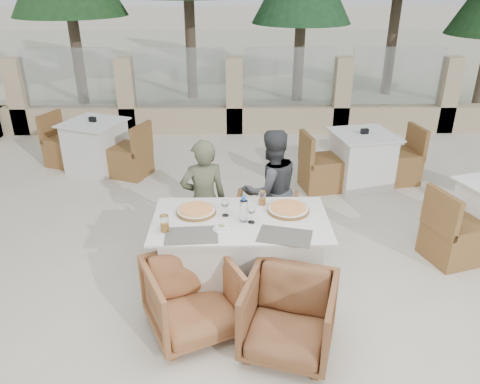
{
  "coord_description": "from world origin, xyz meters",
  "views": [
    {
      "loc": [
        -0.03,
        -3.82,
        2.81
      ],
      "look_at": [
        0.03,
        0.2,
        0.9
      ],
      "focal_mm": 35.0,
      "sensor_mm": 36.0,
      "label": 1
    }
  ],
  "objects_px": {
    "pizza_left": "(196,211)",
    "diner_left": "(204,200)",
    "bg_table_b": "(361,160)",
    "armchair_far_right": "(266,226)",
    "diner_right": "(271,190)",
    "dining_table": "(241,255)",
    "olive_dish": "(221,227)",
    "beer_glass_left": "(165,223)",
    "wine_glass_near": "(251,213)",
    "pizza_right": "(288,209)",
    "armchair_near_right": "(289,317)",
    "armchair_near_left": "(192,298)",
    "wine_glass_centre": "(225,207)",
    "beer_glass_right": "(262,198)",
    "water_bottle": "(244,209)",
    "bg_table_a": "(96,146)",
    "armchair_far_left": "(193,225)"
  },
  "relations": [
    {
      "from": "diner_left",
      "to": "bg_table_b",
      "type": "xyz_separation_m",
      "value": [
        2.12,
        1.8,
        -0.27
      ]
    },
    {
      "from": "wine_glass_centre",
      "to": "armchair_near_left",
      "type": "height_order",
      "value": "wine_glass_centre"
    },
    {
      "from": "wine_glass_near",
      "to": "beer_glass_left",
      "type": "height_order",
      "value": "wine_glass_near"
    },
    {
      "from": "bg_table_b",
      "to": "pizza_left",
      "type": "bearing_deg",
      "value": -144.34
    },
    {
      "from": "pizza_left",
      "to": "bg_table_b",
      "type": "relative_size",
      "value": 0.22
    },
    {
      "from": "beer_glass_left",
      "to": "diner_right",
      "type": "relative_size",
      "value": 0.11
    },
    {
      "from": "pizza_left",
      "to": "diner_right",
      "type": "height_order",
      "value": "diner_right"
    },
    {
      "from": "diner_left",
      "to": "armchair_far_right",
      "type": "bearing_deg",
      "value": 170.29
    },
    {
      "from": "wine_glass_centre",
      "to": "armchair_near_left",
      "type": "xyz_separation_m",
      "value": [
        -0.27,
        -0.63,
        -0.53
      ]
    },
    {
      "from": "beer_glass_left",
      "to": "olive_dish",
      "type": "bearing_deg",
      "value": 2.09
    },
    {
      "from": "beer_glass_right",
      "to": "pizza_left",
      "type": "bearing_deg",
      "value": -165.35
    },
    {
      "from": "olive_dish",
      "to": "armchair_near_left",
      "type": "distance_m",
      "value": 0.64
    },
    {
      "from": "dining_table",
      "to": "bg_table_b",
      "type": "distance_m",
      "value": 2.99
    },
    {
      "from": "armchair_far_right",
      "to": "bg_table_b",
      "type": "distance_m",
      "value": 2.28
    },
    {
      "from": "dining_table",
      "to": "wine_glass_centre",
      "type": "distance_m",
      "value": 0.5
    },
    {
      "from": "pizza_left",
      "to": "beer_glass_left",
      "type": "relative_size",
      "value": 2.45
    },
    {
      "from": "pizza_right",
      "to": "beer_glass_left",
      "type": "bearing_deg",
      "value": -162.61
    },
    {
      "from": "water_bottle",
      "to": "armchair_near_left",
      "type": "bearing_deg",
      "value": -130.05
    },
    {
      "from": "olive_dish",
      "to": "bg_table_a",
      "type": "bearing_deg",
      "value": 121.48
    },
    {
      "from": "diner_right",
      "to": "pizza_right",
      "type": "bearing_deg",
      "value": 77.64
    },
    {
      "from": "diner_right",
      "to": "bg_table_b",
      "type": "relative_size",
      "value": 0.82
    },
    {
      "from": "diner_left",
      "to": "beer_glass_right",
      "type": "bearing_deg",
      "value": 135.9
    },
    {
      "from": "water_bottle",
      "to": "beer_glass_right",
      "type": "distance_m",
      "value": 0.38
    },
    {
      "from": "dining_table",
      "to": "armchair_far_right",
      "type": "height_order",
      "value": "dining_table"
    },
    {
      "from": "wine_glass_centre",
      "to": "beer_glass_right",
      "type": "bearing_deg",
      "value": 31.93
    },
    {
      "from": "beer_glass_left",
      "to": "armchair_near_left",
      "type": "bearing_deg",
      "value": -55.63
    },
    {
      "from": "pizza_left",
      "to": "armchair_far_left",
      "type": "height_order",
      "value": "pizza_left"
    },
    {
      "from": "wine_glass_centre",
      "to": "bg_table_a",
      "type": "bearing_deg",
      "value": 124.01
    },
    {
      "from": "pizza_left",
      "to": "bg_table_b",
      "type": "bearing_deg",
      "value": 46.76
    },
    {
      "from": "pizza_right",
      "to": "armchair_near_right",
      "type": "xyz_separation_m",
      "value": [
        -0.08,
        -0.95,
        -0.47
      ]
    },
    {
      "from": "armchair_near_left",
      "to": "wine_glass_centre",
      "type": "bearing_deg",
      "value": 42.05
    },
    {
      "from": "beer_glass_right",
      "to": "armchair_near_left",
      "type": "distance_m",
      "value": 1.17
    },
    {
      "from": "olive_dish",
      "to": "bg_table_b",
      "type": "relative_size",
      "value": 0.07
    },
    {
      "from": "bg_table_b",
      "to": "dining_table",
      "type": "bearing_deg",
      "value": -136.96
    },
    {
      "from": "wine_glass_centre",
      "to": "armchair_far_left",
      "type": "xyz_separation_m",
      "value": [
        -0.37,
        0.72,
        -0.6
      ]
    },
    {
      "from": "beer_glass_right",
      "to": "armchair_near_left",
      "type": "height_order",
      "value": "beer_glass_right"
    },
    {
      "from": "armchair_near_left",
      "to": "bg_table_b",
      "type": "bearing_deg",
      "value": 29.61
    },
    {
      "from": "water_bottle",
      "to": "armchair_near_left",
      "type": "height_order",
      "value": "water_bottle"
    },
    {
      "from": "beer_glass_left",
      "to": "bg_table_a",
      "type": "relative_size",
      "value": 0.09
    },
    {
      "from": "pizza_left",
      "to": "beer_glass_right",
      "type": "xyz_separation_m",
      "value": [
        0.62,
        0.16,
        0.04
      ]
    },
    {
      "from": "beer_glass_left",
      "to": "bg_table_a",
      "type": "height_order",
      "value": "beer_glass_left"
    },
    {
      "from": "pizza_left",
      "to": "diner_left",
      "type": "height_order",
      "value": "diner_left"
    },
    {
      "from": "water_bottle",
      "to": "bg_table_a",
      "type": "relative_size",
      "value": 0.15
    },
    {
      "from": "wine_glass_centre",
      "to": "armchair_far_right",
      "type": "xyz_separation_m",
      "value": [
        0.43,
        0.61,
        -0.55
      ]
    },
    {
      "from": "beer_glass_left",
      "to": "beer_glass_right",
      "type": "xyz_separation_m",
      "value": [
        0.87,
        0.49,
        -0.01
      ]
    },
    {
      "from": "water_bottle",
      "to": "diner_right",
      "type": "bearing_deg",
      "value": 69.91
    },
    {
      "from": "wine_glass_centre",
      "to": "pizza_right",
      "type": "bearing_deg",
      "value": 7.28
    },
    {
      "from": "bg_table_b",
      "to": "armchair_far_right",
      "type": "bearing_deg",
      "value": -141.05
    },
    {
      "from": "armchair_far_right",
      "to": "armchair_near_right",
      "type": "distance_m",
      "value": 1.48
    },
    {
      "from": "pizza_left",
      "to": "diner_right",
      "type": "xyz_separation_m",
      "value": [
        0.75,
        0.69,
        -0.12
      ]
    }
  ]
}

